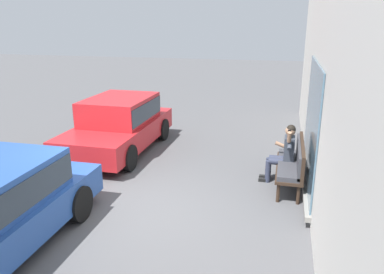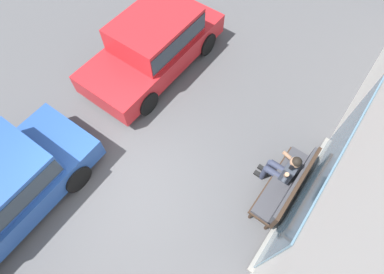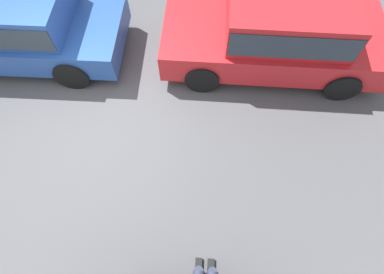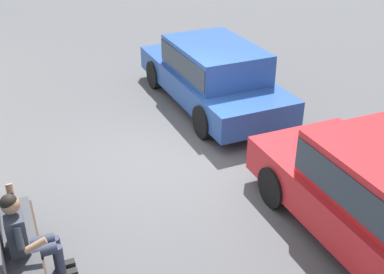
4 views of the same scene
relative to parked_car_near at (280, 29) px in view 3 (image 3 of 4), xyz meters
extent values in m
plane|color=#4C4C4F|center=(3.20, 1.80, -0.81)|extent=(60.00, 60.00, 0.00)
cylinder|color=#2D3347|center=(1.24, 4.15, -0.55)|extent=(0.12, 0.12, 0.51)
cube|color=black|center=(1.24, 4.07, -0.77)|extent=(0.10, 0.24, 0.07)
cylinder|color=#2D3347|center=(1.06, 4.15, -0.55)|extent=(0.12, 0.12, 0.51)
cube|color=black|center=(1.06, 4.07, -0.77)|extent=(0.10, 0.24, 0.07)
cube|color=red|center=(0.08, 0.00, -0.28)|extent=(4.16, 1.82, 0.58)
cube|color=red|center=(-0.09, 0.00, 0.34)|extent=(2.16, 1.60, 0.67)
cube|color=#28333D|center=(-0.09, 0.00, 0.34)|extent=(2.12, 1.63, 0.47)
cylinder|color=black|center=(1.37, 0.86, -0.48)|extent=(0.65, 0.18, 0.65)
cylinder|color=black|center=(1.36, -0.87, -0.48)|extent=(0.65, 0.18, 0.65)
cylinder|color=black|center=(-1.21, 0.87, -0.48)|extent=(0.65, 0.18, 0.65)
cylinder|color=black|center=(-1.21, -0.86, -0.48)|extent=(0.65, 0.18, 0.65)
cube|color=#23478E|center=(5.21, 0.13, -0.29)|extent=(4.50, 1.83, 0.53)
cube|color=#23478E|center=(5.03, 0.13, 0.29)|extent=(2.35, 1.58, 0.64)
cube|color=#28333D|center=(5.03, 0.13, 0.29)|extent=(2.30, 1.62, 0.45)
cylinder|color=black|center=(3.81, 0.95, -0.48)|extent=(0.66, 0.19, 0.66)
cylinder|color=black|center=(3.84, -0.73, -0.48)|extent=(0.66, 0.19, 0.66)
camera|label=1|loc=(9.22, 4.40, 2.67)|focal=35.00mm
camera|label=2|loc=(4.25, 4.40, 5.63)|focal=28.00mm
camera|label=3|loc=(1.31, 4.40, 3.97)|focal=28.00mm
camera|label=4|loc=(-3.78, 4.40, 3.70)|focal=45.00mm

